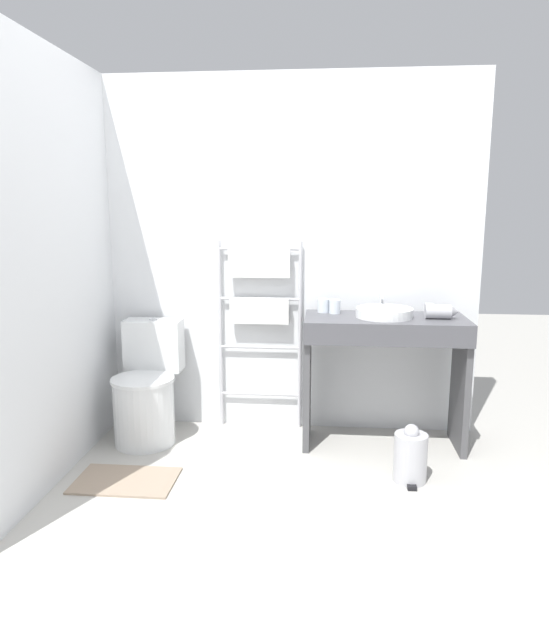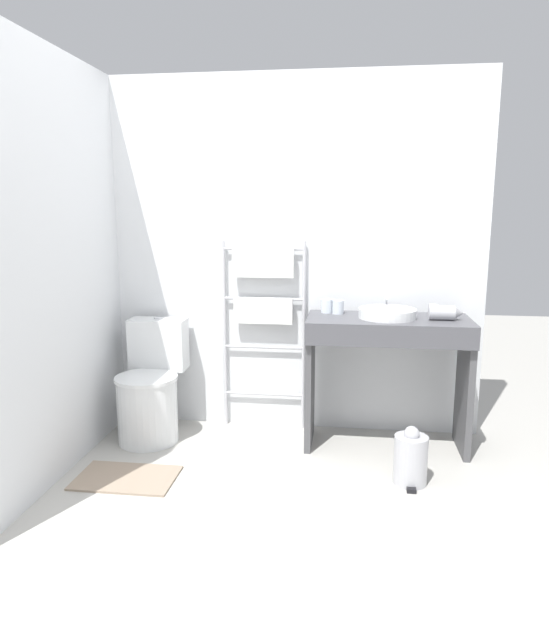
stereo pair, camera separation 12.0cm
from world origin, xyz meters
The scene contains 13 objects.
ground_plane centered at (0.00, 0.00, 0.00)m, with size 12.00×12.00×0.00m, color #B2AFA8.
wall_back centered at (0.00, 1.48, 1.18)m, with size 2.60×0.12×2.37m, color silver.
wall_side centered at (-1.24, 0.71, 1.18)m, with size 0.12×2.10×2.37m, color silver.
toilet centered at (-0.87, 1.09, 0.32)m, with size 0.40×0.56×0.78m.
towel_radiator centered at (-0.15, 1.37, 0.91)m, with size 0.57×0.06×1.30m.
vanity_counter centered at (0.67, 1.13, 0.58)m, with size 1.01×0.47×0.84m.
sink_basin centered at (0.66, 1.15, 0.87)m, with size 0.35×0.35×0.06m.
faucet centered at (0.66, 1.33, 0.92)m, with size 0.02×0.10×0.12m.
cup_near_wall centered at (0.28, 1.29, 0.88)m, with size 0.08×0.08×0.09m.
cup_near_edge centered at (0.35, 1.25, 0.88)m, with size 0.07×0.07×0.09m.
hair_dryer centered at (0.99, 1.14, 0.88)m, with size 0.21×0.19×0.09m.
trash_bin centered at (0.78, 0.64, 0.15)m, with size 0.19×0.22×0.33m.
bath_mat centered at (-0.81, 0.48, 0.01)m, with size 0.56×0.36×0.01m, color gray.
Camera 1 is at (0.29, -2.39, 1.51)m, focal length 32.00 mm.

